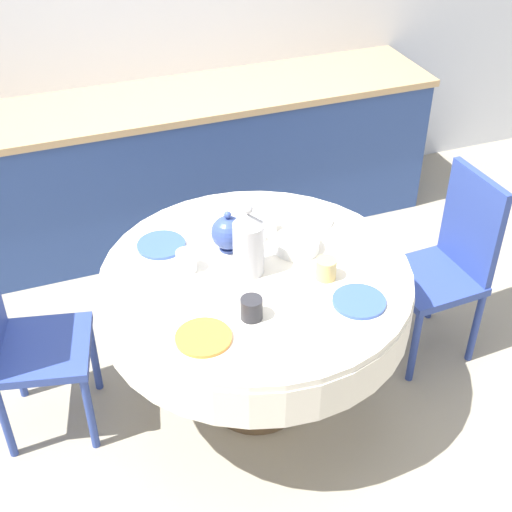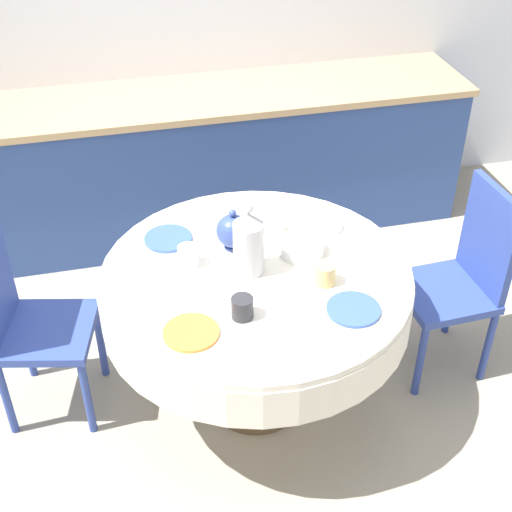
{
  "view_description": "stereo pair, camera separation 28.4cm",
  "coord_description": "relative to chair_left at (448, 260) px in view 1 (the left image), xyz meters",
  "views": [
    {
      "loc": [
        -0.81,
        -2.18,
        2.54
      ],
      "look_at": [
        0.0,
        0.0,
        0.84
      ],
      "focal_mm": 50.0,
      "sensor_mm": 36.0,
      "label": 1
    },
    {
      "loc": [
        -0.54,
        -2.26,
        2.54
      ],
      "look_at": [
        0.0,
        0.0,
        0.84
      ],
      "focal_mm": 50.0,
      "sensor_mm": 36.0,
      "label": 2
    }
  ],
  "objects": [
    {
      "name": "ground_plane",
      "position": [
        -1.0,
        -0.05,
        -0.53
      ],
      "size": [
        12.0,
        12.0,
        0.0
      ],
      "primitive_type": "plane",
      "color": "#9E937F"
    },
    {
      "name": "fruit_bowl",
      "position": [
        -0.78,
        0.04,
        0.26
      ],
      "size": [
        0.19,
        0.19,
        0.05
      ],
      "primitive_type": "cylinder",
      "color": "silver",
      "rests_on": "dining_table"
    },
    {
      "name": "cup_near_right",
      "position": [
        -0.74,
        -0.19,
        0.28
      ],
      "size": [
        0.08,
        0.08,
        0.09
      ],
      "primitive_type": "cylinder",
      "color": "#DBB766",
      "rests_on": "dining_table"
    },
    {
      "name": "kitchen_counter",
      "position": [
        -1.0,
        1.48,
        -0.08
      ],
      "size": [
        3.24,
        0.64,
        0.89
      ],
      "color": "#2D4784",
      "rests_on": "ground_plane"
    },
    {
      "name": "cup_near_left",
      "position": [
        -1.11,
        -0.31,
        0.28
      ],
      "size": [
        0.08,
        0.08,
        0.09
      ],
      "primitive_type": "cylinder",
      "color": "#28282D",
      "rests_on": "dining_table"
    },
    {
      "name": "chair_right",
      "position": [
        -1.97,
        0.17,
        0.0
      ],
      "size": [
        0.48,
        0.48,
        0.97
      ],
      "rotation": [
        0.0,
        0.0,
        -1.79
      ],
      "color": "#2D428E",
      "rests_on": "ground_plane"
    },
    {
      "name": "cup_far_right",
      "position": [
        -0.85,
        0.19,
        0.28
      ],
      "size": [
        0.08,
        0.08,
        0.09
      ],
      "primitive_type": "cylinder",
      "color": "white",
      "rests_on": "dining_table"
    },
    {
      "name": "wall_back",
      "position": [
        -1.0,
        1.82,
        0.77
      ],
      "size": [
        7.0,
        0.05,
        2.6
      ],
      "color": "silver",
      "rests_on": "ground_plane"
    },
    {
      "name": "plate_near_left",
      "position": [
        -1.32,
        -0.36,
        0.24
      ],
      "size": [
        0.21,
        0.21,
        0.01
      ],
      "primitive_type": "cylinder",
      "color": "orange",
      "rests_on": "dining_table"
    },
    {
      "name": "plate_far_left",
      "position": [
        -1.32,
        0.26,
        0.24
      ],
      "size": [
        0.21,
        0.21,
        0.01
      ],
      "primitive_type": "cylinder",
      "color": "#3856AD",
      "rests_on": "dining_table"
    },
    {
      "name": "chair_left",
      "position": [
        0.0,
        0.0,
        0.0
      ],
      "size": [
        0.42,
        0.42,
        0.97
      ],
      "rotation": [
        0.0,
        0.0,
        -4.66
      ],
      "color": "#2D428E",
      "rests_on": "ground_plane"
    },
    {
      "name": "dining_table",
      "position": [
        -1.0,
        -0.05,
        0.11
      ],
      "size": [
        1.3,
        1.3,
        0.76
      ],
      "color": "brown",
      "rests_on": "ground_plane"
    },
    {
      "name": "cup_far_left",
      "position": [
        -1.26,
        0.06,
        0.28
      ],
      "size": [
        0.08,
        0.08,
        0.09
      ],
      "primitive_type": "cylinder",
      "color": "white",
      "rests_on": "dining_table"
    },
    {
      "name": "plate_near_right",
      "position": [
        -0.69,
        -0.38,
        0.24
      ],
      "size": [
        0.21,
        0.21,
        0.01
      ],
      "primitive_type": "cylinder",
      "color": "#3856AD",
      "rests_on": "dining_table"
    },
    {
      "name": "teapot",
      "position": [
        -1.05,
        0.14,
        0.32
      ],
      "size": [
        0.2,
        0.15,
        0.19
      ],
      "color": "#33478E",
      "rests_on": "dining_table"
    },
    {
      "name": "coffee_carafe",
      "position": [
        -1.02,
        -0.04,
        0.37
      ],
      "size": [
        0.13,
        0.13,
        0.32
      ],
      "color": "#B2B2B7",
      "rests_on": "dining_table"
    },
    {
      "name": "plate_far_right",
      "position": [
        -0.64,
        0.21,
        0.24
      ],
      "size": [
        0.21,
        0.21,
        0.01
      ],
      "primitive_type": "cylinder",
      "color": "white",
      "rests_on": "dining_table"
    }
  ]
}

